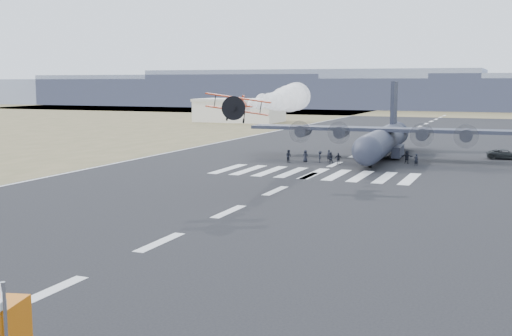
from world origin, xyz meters
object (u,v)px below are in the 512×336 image
Objects in this scene: support_vehicle at (505,154)px; crew_h at (289,156)px; crew_d at (338,159)px; hangar_left at (239,110)px; crew_e at (305,156)px; aerobatic_biplane at (237,106)px; crew_g at (416,160)px; crew_c at (320,157)px; crew_b at (330,158)px; crew_f at (407,157)px; transport_aircraft at (384,138)px; crew_a at (329,156)px.

support_vehicle is 33.14m from crew_h.
crew_d is at bearing -147.66° from crew_h.
hangar_left is 14.01× the size of crew_e.
crew_g is at bearing 55.28° from aerobatic_biplane.
hangar_left is at bearing 14.53° from crew_c.
crew_e reaches higher than crew_b.
aerobatic_biplane is 34.02m from crew_f.
crew_e is 14.47m from crew_f.
hangar_left is at bearing -88.34° from crew_g.
transport_aircraft is 18.29m from support_vehicle.
crew_g is (1.62, -2.24, -0.09)m from crew_f.
crew_c is 0.89× the size of crew_h.
crew_b is 0.97× the size of crew_g.
crew_f reaches higher than crew_b.
support_vehicle is 28.59m from crew_c.
crew_b is at bearing -25.74° from crew_g.
aerobatic_biplane reaches higher than crew_c.
crew_c is (-24.72, -14.36, 0.09)m from support_vehicle.
crew_c is at bearing -37.98° from crew_d.
crew_h is at bearing 114.48° from support_vehicle.
crew_g reaches higher than crew_b.
crew_d is at bearing -58.31° from hangar_left.
crew_b reaches higher than support_vehicle.
crew_h is at bearing -10.18° from crew_d.
crew_a is 0.92× the size of crew_h.
crew_c is (-1.77, 0.81, 0.01)m from crew_b.
transport_aircraft reaches higher than crew_c.
support_vehicle is at bearing 14.05° from transport_aircraft.
support_vehicle is 30.61m from crew_e.
aerobatic_biplane is 4.06× the size of crew_a.
aerobatic_biplane reaches higher than crew_e.
transport_aircraft is at bearing 69.40° from aerobatic_biplane.
transport_aircraft is at bearing -44.93° from crew_f.
crew_c is at bearing -131.82° from transport_aircraft.
crew_c is (1.17, 26.89, -8.23)m from aerobatic_biplane.
crew_a is 1.01× the size of crew_g.
transport_aircraft reaches higher than aerobatic_biplane.
transport_aircraft is at bearing -87.91° from crew_g.
aerobatic_biplane is 37.47m from transport_aircraft.
support_vehicle is 3.23× the size of crew_b.
aerobatic_biplane is 27.06m from crew_d.
crew_b is (0.86, -2.16, -0.03)m from crew_a.
support_vehicle is 3.11× the size of crew_a.
crew_d is (-21.62, -15.82, 0.10)m from support_vehicle.
hangar_left reaches higher than crew_a.
crew_e is at bearing -29.94° from crew_g.
crew_f is (61.26, -80.16, -2.47)m from hangar_left.
crew_g is at bearing 134.63° from support_vehicle.
aerobatic_biplane is at bearing 91.32° from crew_e.
hangar_left is at bearing 131.71° from crew_a.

